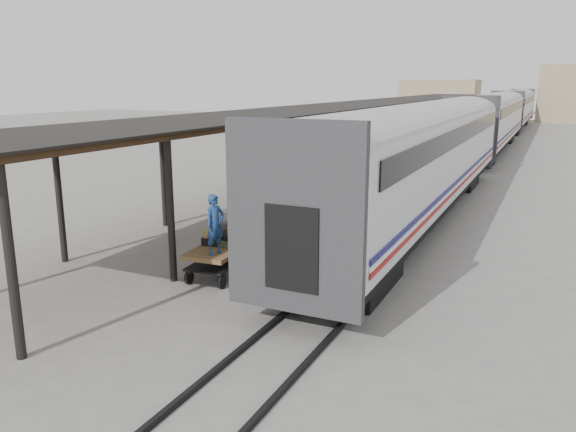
% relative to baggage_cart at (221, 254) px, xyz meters
% --- Properties ---
extents(ground, '(160.00, 160.00, 0.00)m').
position_rel_baggage_cart_xyz_m(ground, '(0.39, 1.05, -0.65)').
color(ground, slate).
rests_on(ground, ground).
extents(train, '(3.45, 76.01, 4.01)m').
position_rel_baggage_cart_xyz_m(train, '(3.58, 34.84, 2.04)').
color(train, silver).
rests_on(train, ground).
extents(canopy, '(4.90, 64.30, 4.15)m').
position_rel_baggage_cart_xyz_m(canopy, '(-3.01, 25.05, 3.36)').
color(canopy, '#422B19').
rests_on(canopy, ground).
extents(rails, '(1.54, 150.00, 0.12)m').
position_rel_baggage_cart_xyz_m(rails, '(3.59, 35.05, -0.59)').
color(rails, black).
rests_on(rails, ground).
extents(building_left, '(12.00, 8.00, 6.00)m').
position_rel_baggage_cart_xyz_m(building_left, '(-9.61, 83.05, 2.35)').
color(building_left, tan).
rests_on(building_left, ground).
extents(baggage_cart, '(1.44, 2.49, 0.86)m').
position_rel_baggage_cart_xyz_m(baggage_cart, '(0.00, 0.00, 0.00)').
color(baggage_cart, brown).
rests_on(baggage_cart, ground).
extents(suitcase_stack, '(1.11, 1.09, 0.58)m').
position_rel_baggage_cart_xyz_m(suitcase_stack, '(-0.12, 0.32, 0.42)').
color(suitcase_stack, '#3D3D40').
rests_on(suitcase_stack, baggage_cart).
extents(luggage_tug, '(1.33, 1.77, 1.39)m').
position_rel_baggage_cart_xyz_m(luggage_tug, '(-2.61, 21.93, -0.01)').
color(luggage_tug, maroon).
rests_on(luggage_tug, ground).
extents(porter, '(0.53, 0.68, 1.63)m').
position_rel_baggage_cart_xyz_m(porter, '(0.25, -0.65, 1.03)').
color(porter, navy).
rests_on(porter, baggage_cart).
extents(pedestrian, '(1.11, 0.53, 1.83)m').
position_rel_baggage_cart_xyz_m(pedestrian, '(-1.17, 12.68, 0.27)').
color(pedestrian, black).
rests_on(pedestrian, ground).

